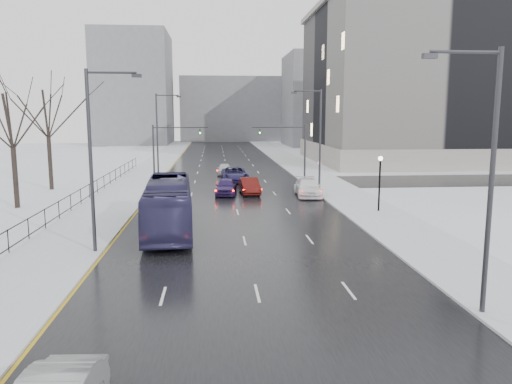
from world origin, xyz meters
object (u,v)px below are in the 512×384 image
object	(u,v)px
streetlight_r_near	(486,170)
no_uturn_sign	(319,166)
sedan_right_far	(308,188)
mast_signal_left	(163,147)
tree_park_e	(52,191)
streetlight_r_mid	(318,135)
streetlight_l_near	(95,152)
streetlight_l_far	(159,132)
tree_park_d	(18,209)
sedan_right_cross	(235,175)
sedan_right_near	(249,186)
lamppost_r_mid	(380,175)
sedan_center_near	(226,187)
bus	(168,205)
mast_signal_right	(296,146)
sedan_center_far	(224,169)

from	to	relation	value
streetlight_r_near	no_uturn_sign	xyz separation A→B (m)	(1.03, 34.00, -3.32)
no_uturn_sign	sedan_right_far	distance (m)	6.35
mast_signal_left	sedan_right_far	xyz separation A→B (m)	(14.27, -9.75, -3.26)
tree_park_e	streetlight_r_mid	world-z (taller)	streetlight_r_mid
streetlight_l_near	streetlight_l_far	world-z (taller)	same
tree_park_d	sedan_right_cross	distance (m)	23.41
streetlight_r_near	sedan_right_near	bearing A→B (deg)	102.46
tree_park_e	streetlight_l_far	bearing A→B (deg)	38.57
no_uturn_sign	sedan_right_far	bearing A→B (deg)	-111.40
lamppost_r_mid	sedan_center_near	world-z (taller)	lamppost_r_mid
streetlight_r_mid	no_uturn_sign	bearing A→B (deg)	75.52
sedan_right_cross	streetlight_r_mid	bearing A→B (deg)	-49.98
mast_signal_left	bus	world-z (taller)	mast_signal_left
mast_signal_left	bus	bearing A→B (deg)	-83.71
streetlight_r_near	sedan_right_far	distance (m)	28.67
streetlight_l_far	no_uturn_sign	xyz separation A→B (m)	(17.37, -8.00, -3.32)
streetlight_r_near	mast_signal_left	world-z (taller)	streetlight_r_near
sedan_right_near	bus	bearing A→B (deg)	-116.76
mast_signal_right	sedan_center_near	world-z (taller)	mast_signal_right
tree_park_e	sedan_right_cross	world-z (taller)	tree_park_e
sedan_center_near	tree_park_d	bearing A→B (deg)	-156.70
streetlight_l_far	no_uturn_sign	size ratio (longest dim) A/B	3.70
no_uturn_sign	sedan_center_near	bearing A→B (deg)	-155.88
no_uturn_sign	mast_signal_left	bearing A→B (deg)	166.40
streetlight_r_near	streetlight_l_far	size ratio (longest dim) A/B	1.00
streetlight_r_near	mast_signal_left	xyz separation A→B (m)	(-15.49, 38.00, -1.51)
streetlight_l_near	sedan_right_cross	world-z (taller)	streetlight_l_near
streetlight_l_far	sedan_center_near	world-z (taller)	streetlight_l_far
streetlight_r_near	sedan_right_far	xyz separation A→B (m)	(-1.22, 28.24, -4.77)
streetlight_r_near	lamppost_r_mid	bearing A→B (deg)	81.94
tree_park_e	lamppost_r_mid	world-z (taller)	tree_park_e
tree_park_d	sedan_center_near	xyz separation A→B (m)	(17.12, 5.57, 0.84)
sedan_right_near	sedan_center_far	world-z (taller)	sedan_right_near
streetlight_l_near	no_uturn_sign	size ratio (longest dim) A/B	3.70
tree_park_d	lamppost_r_mid	xyz separation A→B (m)	(28.80, -4.00, 2.94)
streetlight_l_far	mast_signal_left	world-z (taller)	streetlight_l_far
streetlight_r_mid	lamppost_r_mid	bearing A→B (deg)	-74.18
streetlight_l_near	tree_park_e	bearing A→B (deg)	112.69
tree_park_d	bus	bearing A→B (deg)	-34.51
streetlight_r_near	sedan_center_near	world-z (taller)	streetlight_r_near
streetlight_r_near	mast_signal_right	bearing A→B (deg)	91.27
streetlight_r_mid	sedan_center_near	bearing A→B (deg)	-177.25
sedan_right_near	sedan_right_cross	size ratio (longest dim) A/B	0.78
streetlight_l_far	sedan_center_far	xyz separation A→B (m)	(7.67, 3.72, -4.86)
streetlight_r_near	sedan_right_near	size ratio (longest dim) A/B	2.11
no_uturn_sign	sedan_right_cross	distance (m)	9.93
mast_signal_left	sedan_right_cross	world-z (taller)	mast_signal_left
streetlight_r_near	lamppost_r_mid	size ratio (longest dim) A/B	2.34
tree_park_e	sedan_right_cross	xyz separation A→B (m)	(18.70, 4.57, 0.89)
streetlight_l_far	no_uturn_sign	world-z (taller)	streetlight_l_far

